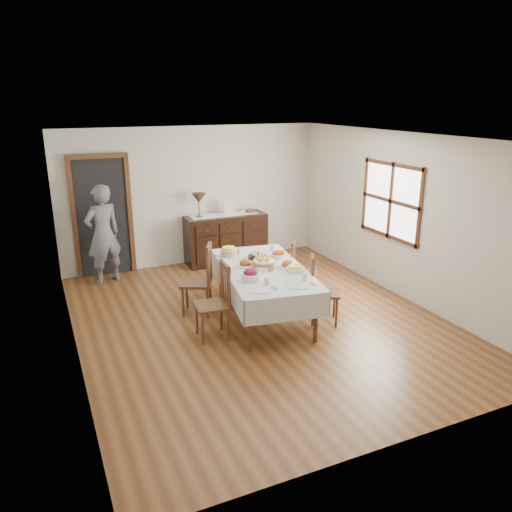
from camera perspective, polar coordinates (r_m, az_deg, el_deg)
name	(u,v)px	position (r m, az deg, el deg)	size (l,w,h in m)	color
ground	(259,320)	(7.32, 0.32, -7.32)	(6.00, 6.00, 0.00)	brown
room_shell	(237,205)	(7.11, -2.14, 5.89)	(5.02, 6.02, 2.65)	white
dining_table	(264,274)	(7.16, 0.87, -2.07)	(1.47, 2.37, 0.76)	#B9BABD
chair_left_near	(216,301)	(6.65, -4.64, -5.14)	(0.46, 0.46, 1.03)	#512E1B
chair_left_far	(200,279)	(7.40, -6.43, -2.61)	(0.59, 0.59, 1.07)	#512E1B
chair_right_near	(321,289)	(7.15, 7.42, -3.74)	(0.56, 0.56, 0.99)	#512E1B
chair_right_far	(301,271)	(7.89, 5.16, -1.68)	(0.56, 0.56, 0.97)	#512E1B
sideboard	(226,239)	(9.71, -3.45, 2.00)	(1.57, 0.57, 0.94)	black
person	(103,231)	(8.88, -17.10, 2.72)	(0.58, 0.37, 1.84)	slate
bread_basket	(263,264)	(7.08, 0.86, -0.89)	(0.33, 0.33, 0.19)	brown
egg_basket	(257,256)	(7.53, 0.12, -0.03)	(0.27, 0.27, 0.11)	black
ham_platter_a	(246,264)	(7.22, -1.16, -0.90)	(0.32, 0.32, 0.11)	silver
ham_platter_b	(288,265)	(7.20, 3.65, -0.98)	(0.28, 0.28, 0.11)	silver
beet_bowl	(251,275)	(6.65, -0.59, -2.19)	(0.26, 0.26, 0.17)	silver
carrot_bowl	(278,255)	(7.60, 2.58, 0.12)	(0.22, 0.22, 0.09)	silver
pineapple_bowl	(229,252)	(7.67, -3.12, 0.48)	(0.25, 0.25, 0.14)	tan
casserole_dish	(296,269)	(7.02, 4.54, -1.46)	(0.26, 0.26, 0.08)	silver
butter_dish	(262,270)	(6.96, 0.74, -1.58)	(0.15, 0.11, 0.07)	silver
setting_left	(263,287)	(6.37, 0.75, -3.59)	(0.44, 0.31, 0.10)	silver
setting_right	(301,283)	(6.54, 5.21, -3.09)	(0.44, 0.31, 0.10)	silver
glass_far_a	(239,252)	(7.74, -1.93, 0.51)	(0.06, 0.06, 0.09)	silver
glass_far_b	(273,247)	(7.94, 1.90, 1.00)	(0.07, 0.07, 0.10)	silver
runner	(223,214)	(9.62, -3.74, 4.76)	(1.30, 0.35, 0.01)	white
table_lamp	(199,199)	(9.36, -6.56, 6.51)	(0.26, 0.26, 0.46)	brown
picture_frame	(229,208)	(9.58, -3.08, 5.54)	(0.22, 0.08, 0.28)	beige
deco_bowl	(250,211)	(9.79, -0.65, 5.17)	(0.20, 0.20, 0.06)	#512E1B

